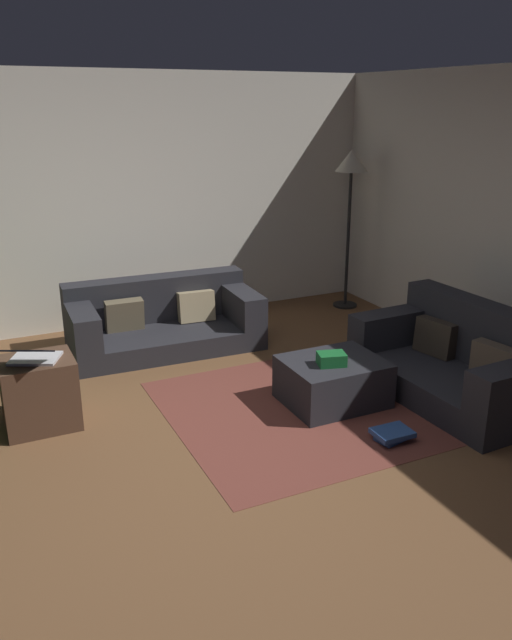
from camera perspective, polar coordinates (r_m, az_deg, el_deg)
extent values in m
plane|color=brown|center=(4.37, -4.27, -12.67)|extent=(6.40, 6.40, 0.00)
cube|color=silver|center=(6.83, -14.34, 10.03)|extent=(6.40, 0.12, 2.60)
cube|color=#26262B|center=(6.29, -8.10, -1.64)|extent=(1.84, 0.94, 0.20)
cube|color=#26262B|center=(6.47, -8.98, 1.95)|extent=(1.81, 0.31, 0.45)
cube|color=#26262B|center=(6.43, -1.48, 1.47)|extent=(0.27, 0.88, 0.32)
cube|color=#26262B|center=(6.06, -15.35, -0.33)|extent=(0.27, 0.88, 0.32)
cube|color=tan|center=(6.40, -5.37, 1.23)|extent=(0.37, 0.18, 0.31)
cube|color=brown|center=(6.23, -11.68, 0.41)|extent=(0.36, 0.16, 0.31)
cube|color=#26262B|center=(5.45, 16.83, -5.40)|extent=(0.95, 1.65, 0.23)
cube|color=#26262B|center=(5.54, 19.63, -1.16)|extent=(0.30, 1.62, 0.51)
cube|color=#26262B|center=(5.82, 12.43, -0.60)|extent=(0.90, 0.27, 0.30)
cube|color=brown|center=(5.23, 20.53, -3.67)|extent=(0.18, 0.37, 0.30)
cube|color=#372D24|center=(5.65, 15.76, -1.51)|extent=(0.21, 0.38, 0.31)
cube|color=#26262B|center=(5.13, 6.89, -5.47)|extent=(0.77, 0.63, 0.36)
cube|color=#19662D|center=(4.96, 6.77, -3.49)|extent=(0.24, 0.20, 0.10)
cube|color=black|center=(5.05, 6.47, -3.52)|extent=(0.10, 0.17, 0.02)
cube|color=#4C3323|center=(4.97, -18.80, -6.19)|extent=(0.52, 0.44, 0.53)
cube|color=silver|center=(4.86, -19.13, -3.26)|extent=(0.41, 0.37, 0.02)
cube|color=black|center=(4.67, -19.96, -2.62)|extent=(0.40, 0.36, 0.11)
cube|color=#2D5193|center=(4.73, 12.14, -10.16)|extent=(0.27, 0.20, 0.04)
cube|color=#2D5193|center=(4.70, 12.10, -9.82)|extent=(0.27, 0.21, 0.04)
cylinder|color=black|center=(7.62, 7.96, 1.36)|extent=(0.28, 0.28, 0.02)
cylinder|color=black|center=(7.43, 8.23, 7.01)|extent=(0.04, 0.04, 1.56)
cone|color=beige|center=(7.30, 8.56, 13.94)|extent=(0.36, 0.36, 0.24)
cube|color=brown|center=(5.21, 6.81, -7.26)|extent=(2.60, 2.00, 0.01)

